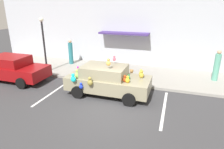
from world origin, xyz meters
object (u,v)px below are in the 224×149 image
object	(u,v)px
pedestrian_near_shopfront	(217,66)
pedestrian_walking_past	(71,53)
teddy_bear_on_sidewalk	(131,74)
parked_sedan_behind	(13,68)
plush_covered_car	(107,80)
street_lamp_post	(43,39)

from	to	relation	value
pedestrian_near_shopfront	pedestrian_walking_past	world-z (taller)	pedestrian_near_shopfront
teddy_bear_on_sidewalk	pedestrian_walking_past	distance (m)	5.52
parked_sedan_behind	pedestrian_near_shopfront	size ratio (longest dim) A/B	2.29
plush_covered_car	street_lamp_post	xyz separation A→B (m)	(-5.05, 1.86, 1.57)
plush_covered_car	street_lamp_post	size ratio (longest dim) A/B	1.19
parked_sedan_behind	teddy_bear_on_sidewalk	distance (m)	7.33
parked_sedan_behind	pedestrian_walking_past	distance (m)	4.39
teddy_bear_on_sidewalk	street_lamp_post	distance (m)	6.16
pedestrian_near_shopfront	plush_covered_car	bearing A→B (deg)	-147.36
street_lamp_post	teddy_bear_on_sidewalk	bearing A→B (deg)	4.36
parked_sedan_behind	pedestrian_near_shopfront	bearing A→B (deg)	16.61
parked_sedan_behind	street_lamp_post	size ratio (longest dim) A/B	1.19
street_lamp_post	pedestrian_near_shopfront	size ratio (longest dim) A/B	1.93
street_lamp_post	pedestrian_walking_past	distance (m)	2.68
teddy_bear_on_sidewalk	pedestrian_walking_past	world-z (taller)	pedestrian_walking_past
teddy_bear_on_sidewalk	plush_covered_car	bearing A→B (deg)	-108.58
street_lamp_post	pedestrian_near_shopfront	bearing A→B (deg)	9.31
plush_covered_car	pedestrian_walking_past	world-z (taller)	plush_covered_car
teddy_bear_on_sidewalk	pedestrian_walking_past	size ratio (longest dim) A/B	0.32
parked_sedan_behind	street_lamp_post	distance (m)	2.64
pedestrian_near_shopfront	pedestrian_walking_past	size ratio (longest dim) A/B	1.00
pedestrian_near_shopfront	teddy_bear_on_sidewalk	bearing A→B (deg)	-164.93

